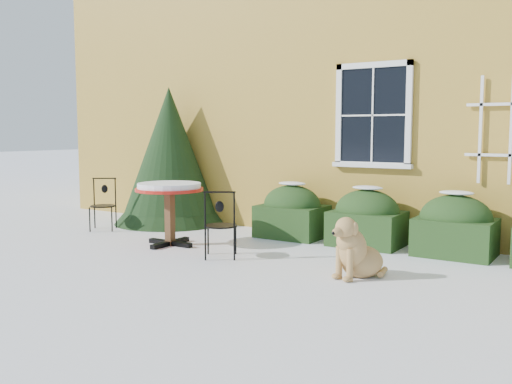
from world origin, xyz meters
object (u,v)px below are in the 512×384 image
Objects in this scene: bistro_table at (169,193)px; patio_chair_far at (103,204)px; evergreen_shrub at (170,169)px; dog at (355,252)px; patio_chair_near at (221,224)px.

bistro_table is 1.13× the size of patio_chair_far.
bistro_table is (1.44, -1.65, -0.23)m from evergreen_shrub.
patio_chair_far reaches higher than dog.
patio_chair_far is at bearing -45.13° from patio_chair_near.
evergreen_shrub is at bearing 177.28° from dog.
patio_chair_near is at bearing -36.63° from evergreen_shrub.
evergreen_shrub is 3.14× the size of dog.
bistro_table is 3.18m from dog.
evergreen_shrub reaches higher than bistro_table.
patio_chair_near is 3.16m from patio_chair_far.
patio_chair_near is at bearing -159.63° from dog.
patio_chair_near is at bearing -13.72° from bistro_table.
dog is at bearing -5.03° from bistro_table.
bistro_table reaches higher than dog.
bistro_table is 1.10× the size of patio_chair_near.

